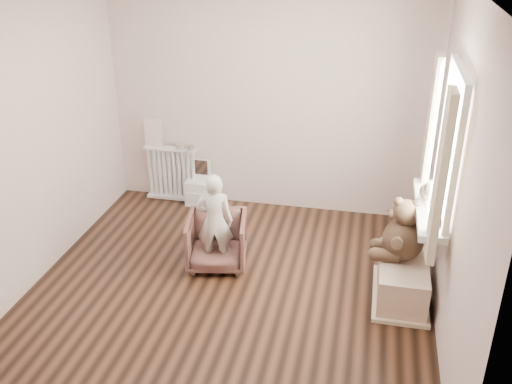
% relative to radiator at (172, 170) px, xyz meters
% --- Properties ---
extents(floor, '(3.60, 3.60, 0.01)m').
position_rel_radiator_xyz_m(floor, '(1.14, -1.68, -0.39)').
color(floor, black).
rests_on(floor, ground).
extents(back_wall, '(3.60, 0.02, 2.60)m').
position_rel_radiator_xyz_m(back_wall, '(1.14, 0.12, 0.91)').
color(back_wall, beige).
rests_on(back_wall, ground).
extents(front_wall, '(3.60, 0.02, 2.60)m').
position_rel_radiator_xyz_m(front_wall, '(1.14, -3.48, 0.91)').
color(front_wall, beige).
rests_on(front_wall, ground).
extents(left_wall, '(0.02, 3.60, 2.60)m').
position_rel_radiator_xyz_m(left_wall, '(-0.66, -1.68, 0.91)').
color(left_wall, beige).
rests_on(left_wall, ground).
extents(right_wall, '(0.02, 3.60, 2.60)m').
position_rel_radiator_xyz_m(right_wall, '(2.94, -1.68, 0.91)').
color(right_wall, beige).
rests_on(right_wall, ground).
extents(window, '(0.03, 0.90, 1.10)m').
position_rel_radiator_xyz_m(window, '(2.90, -1.38, 1.06)').
color(window, white).
rests_on(window, right_wall).
extents(window_sill, '(0.22, 1.10, 0.06)m').
position_rel_radiator_xyz_m(window_sill, '(2.81, -1.38, 0.48)').
color(window_sill, silver).
rests_on(window_sill, right_wall).
extents(curtain_left, '(0.06, 0.26, 1.30)m').
position_rel_radiator_xyz_m(curtain_left, '(2.79, -1.95, 1.00)').
color(curtain_left, beige).
rests_on(curtain_left, right_wall).
extents(curtain_right, '(0.06, 0.26, 1.30)m').
position_rel_radiator_xyz_m(curtain_right, '(2.79, -0.81, 1.00)').
color(curtain_right, beige).
rests_on(curtain_right, right_wall).
extents(radiator, '(0.63, 0.12, 0.67)m').
position_rel_radiator_xyz_m(radiator, '(0.00, 0.00, 0.00)').
color(radiator, silver).
rests_on(radiator, floor).
extents(paper_doll, '(0.20, 0.02, 0.34)m').
position_rel_radiator_xyz_m(paper_doll, '(-0.19, 0.00, 0.45)').
color(paper_doll, beige).
rests_on(paper_doll, radiator).
extents(tin_a, '(0.10, 0.10, 0.06)m').
position_rel_radiator_xyz_m(tin_a, '(0.13, 0.00, 0.31)').
color(tin_a, '#A59E8C').
rests_on(tin_a, radiator).
extents(tin_b, '(0.08, 0.08, 0.05)m').
position_rel_radiator_xyz_m(tin_b, '(0.25, 0.00, 0.30)').
color(tin_b, '#A59E8C').
rests_on(tin_b, radiator).
extents(toy_vanity, '(0.34, 0.25, 0.54)m').
position_rel_radiator_xyz_m(toy_vanity, '(0.37, -0.03, -0.11)').
color(toy_vanity, silver).
rests_on(toy_vanity, floor).
extents(armchair, '(0.64, 0.66, 0.52)m').
position_rel_radiator_xyz_m(armchair, '(0.91, -1.28, -0.13)').
color(armchair, brown).
rests_on(armchair, floor).
extents(child, '(0.39, 0.29, 0.96)m').
position_rel_radiator_xyz_m(child, '(0.91, -1.33, 0.11)').
color(child, beige).
rests_on(child, armchair).
extents(toy_bench, '(0.42, 0.79, 0.37)m').
position_rel_radiator_xyz_m(toy_bench, '(2.66, -1.46, -0.19)').
color(toy_bench, beige).
rests_on(toy_bench, floor).
extents(teddy_bear, '(0.48, 0.38, 0.57)m').
position_rel_radiator_xyz_m(teddy_bear, '(2.63, -1.39, 0.28)').
color(teddy_bear, '#322317').
rests_on(teddy_bear, toy_bench).
extents(plush_cat, '(0.18, 0.27, 0.22)m').
position_rel_radiator_xyz_m(plush_cat, '(2.80, -1.29, 0.61)').
color(plush_cat, gray).
rests_on(plush_cat, window_sill).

